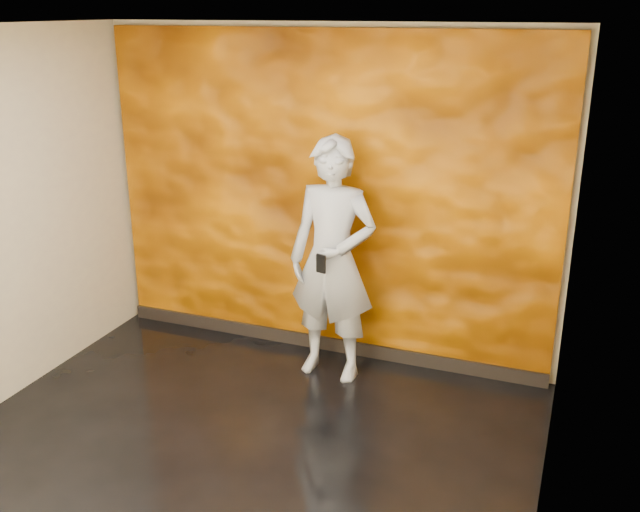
# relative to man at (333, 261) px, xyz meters

# --- Properties ---
(room) EXTENTS (4.02, 4.02, 2.81)m
(room) POSITION_rel_man_xyz_m (-0.23, -1.55, 0.40)
(room) COLOR black
(room) RESTS_ON ground
(feature_wall) EXTENTS (3.90, 0.06, 2.75)m
(feature_wall) POSITION_rel_man_xyz_m (-0.23, 0.41, 0.39)
(feature_wall) COLOR orange
(feature_wall) RESTS_ON ground
(baseboard) EXTENTS (3.90, 0.04, 0.12)m
(baseboard) POSITION_rel_man_xyz_m (-0.23, 0.37, -0.93)
(baseboard) COLOR black
(baseboard) RESTS_ON ground
(man) EXTENTS (0.75, 0.51, 1.99)m
(man) POSITION_rel_man_xyz_m (0.00, 0.00, 0.00)
(man) COLOR #90979F
(man) RESTS_ON ground
(phone) EXTENTS (0.08, 0.03, 0.15)m
(phone) POSITION_rel_man_xyz_m (0.00, -0.27, 0.07)
(phone) COLOR black
(phone) RESTS_ON man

